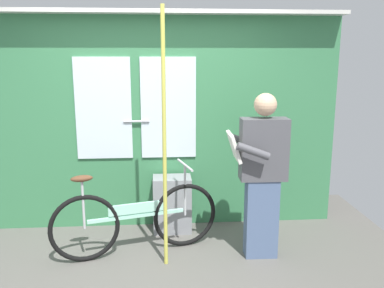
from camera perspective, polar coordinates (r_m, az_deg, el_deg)
ground_plane at (r=3.85m, az=-5.04°, el=-18.12°), size 5.07×4.01×0.04m
train_door_wall at (r=4.57m, az=-5.26°, el=3.60°), size 4.07×0.28×2.37m
bicycle_near_door at (r=4.11m, az=-7.78°, el=-10.29°), size 1.61×0.58×0.87m
passenger_reading_newspaper at (r=3.93m, az=9.64°, el=-3.99°), size 0.56×0.47×1.58m
trash_bin_by_wall at (r=4.60m, az=-2.75°, el=-8.29°), size 0.42×0.28×0.62m
handrail_pole at (r=3.63m, az=-3.85°, el=0.24°), size 0.04×0.04×2.33m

